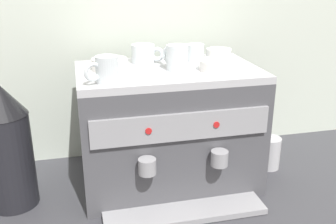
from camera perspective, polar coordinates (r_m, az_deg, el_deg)
name	(u,v)px	position (r m, az deg, el deg)	size (l,w,h in m)	color
ground_plane	(168,179)	(1.52, 0.00, -9.72)	(4.00, 4.00, 0.00)	#38383D
tiled_backsplash_wall	(151,39)	(1.62, -2.43, 10.55)	(2.80, 0.03, 0.97)	silver
espresso_machine	(168,128)	(1.42, 0.04, -2.29)	(0.62, 0.49, 0.43)	#4C4C51
ceramic_cup_0	(195,52)	(1.47, 4.01, 8.66)	(0.08, 0.09, 0.06)	silver
ceramic_cup_1	(144,54)	(1.43, -3.50, 8.46)	(0.12, 0.08, 0.07)	silver
ceramic_cup_2	(106,70)	(1.19, -9.04, 6.11)	(0.11, 0.07, 0.08)	silver
ceramic_cup_3	(176,57)	(1.33, 1.21, 7.96)	(0.07, 0.11, 0.08)	silver
ceramic_bowl_0	(217,65)	(1.34, 7.12, 6.76)	(0.12, 0.12, 0.03)	white
ceramic_bowl_1	(110,64)	(1.35, -8.50, 6.87)	(0.12, 0.12, 0.04)	white
ceramic_bowl_2	(219,54)	(1.50, 7.38, 8.35)	(0.09, 0.09, 0.04)	white
coffee_grinder	(7,146)	(1.38, -22.43, -4.55)	(0.16, 0.16, 0.43)	black
milk_pitcher	(269,152)	(1.63, 14.45, -5.70)	(0.09, 0.09, 0.13)	#B7B7BC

